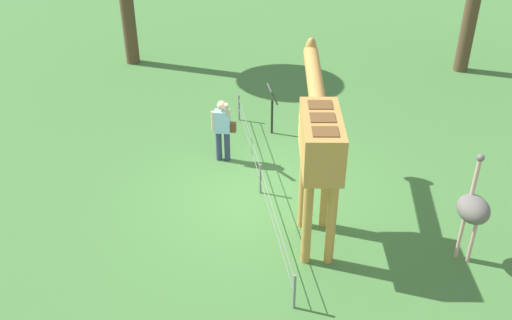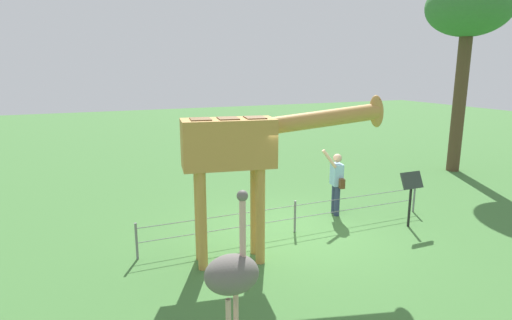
% 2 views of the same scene
% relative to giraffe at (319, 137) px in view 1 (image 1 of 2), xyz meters
% --- Properties ---
extents(ground_plane, '(60.00, 60.00, 0.00)m').
position_rel_giraffe_xyz_m(ground_plane, '(1.50, 0.75, -2.20)').
color(ground_plane, '#427538').
extents(giraffe, '(4.01, 1.14, 3.17)m').
position_rel_giraffe_xyz_m(giraffe, '(0.00, 0.00, 0.00)').
color(giraffe, '#BC8942').
rests_on(giraffe, ground_plane).
extents(visitor, '(0.66, 0.59, 1.74)m').
position_rel_giraffe_xyz_m(visitor, '(3.02, 1.48, -1.29)').
color(visitor, navy).
rests_on(visitor, ground_plane).
extents(ostrich, '(0.70, 0.56, 2.25)m').
position_rel_giraffe_xyz_m(ostrich, '(-1.27, -2.60, -1.02)').
color(ostrich, '#CC9E93').
rests_on(ostrich, ground_plane).
extents(info_sign, '(0.56, 0.21, 1.32)m').
position_rel_giraffe_xyz_m(info_sign, '(4.14, 0.09, -1.25)').
color(info_sign, black).
rests_on(info_sign, ground_plane).
extents(wire_fence, '(7.05, 0.05, 0.75)m').
position_rel_giraffe_xyz_m(wire_fence, '(1.50, 0.84, -1.79)').
color(wire_fence, slate).
rests_on(wire_fence, ground_plane).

